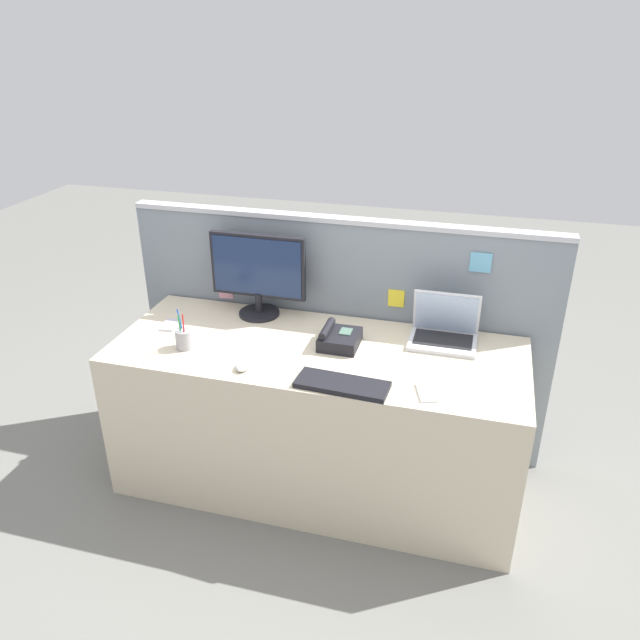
{
  "coord_description": "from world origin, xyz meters",
  "views": [
    {
      "loc": [
        0.66,
        -2.37,
        2.09
      ],
      "look_at": [
        0.0,
        0.05,
        0.87
      ],
      "focal_mm": 34.84,
      "sensor_mm": 36.0,
      "label": 1
    }
  ],
  "objects_px": {
    "desktop_monitor": "(258,272)",
    "pen_cup": "(184,338)",
    "laptop": "(444,330)",
    "computer_mouse_right_hand": "(243,365)",
    "desk_phone": "(339,338)",
    "keyboard_main": "(342,385)",
    "cell_phone_white_slab": "(427,393)",
    "cell_phone_silver_slab": "(170,325)"
  },
  "relations": [
    {
      "from": "desk_phone",
      "to": "keyboard_main",
      "type": "height_order",
      "value": "desk_phone"
    },
    {
      "from": "keyboard_main",
      "to": "desk_phone",
      "type": "bearing_deg",
      "value": 109.54
    },
    {
      "from": "pen_cup",
      "to": "desk_phone",
      "type": "bearing_deg",
      "value": 17.37
    },
    {
      "from": "keyboard_main",
      "to": "cell_phone_silver_slab",
      "type": "height_order",
      "value": "keyboard_main"
    },
    {
      "from": "keyboard_main",
      "to": "cell_phone_white_slab",
      "type": "bearing_deg",
      "value": 10.25
    },
    {
      "from": "computer_mouse_right_hand",
      "to": "cell_phone_silver_slab",
      "type": "relative_size",
      "value": 0.79
    },
    {
      "from": "desktop_monitor",
      "to": "keyboard_main",
      "type": "xyz_separation_m",
      "value": [
        0.56,
        -0.56,
        -0.22
      ]
    },
    {
      "from": "desktop_monitor",
      "to": "computer_mouse_right_hand",
      "type": "bearing_deg",
      "value": -77.0
    },
    {
      "from": "desk_phone",
      "to": "cell_phone_white_slab",
      "type": "xyz_separation_m",
      "value": [
        0.44,
        -0.3,
        -0.03
      ]
    },
    {
      "from": "desktop_monitor",
      "to": "pen_cup",
      "type": "relative_size",
      "value": 2.6
    },
    {
      "from": "laptop",
      "to": "cell_phone_white_slab",
      "type": "xyz_separation_m",
      "value": [
        -0.02,
        -0.47,
        -0.05
      ]
    },
    {
      "from": "keyboard_main",
      "to": "pen_cup",
      "type": "bearing_deg",
      "value": 173.34
    },
    {
      "from": "desk_phone",
      "to": "computer_mouse_right_hand",
      "type": "distance_m",
      "value": 0.46
    },
    {
      "from": "laptop",
      "to": "computer_mouse_right_hand",
      "type": "distance_m",
      "value": 0.93
    },
    {
      "from": "keyboard_main",
      "to": "cell_phone_white_slab",
      "type": "xyz_separation_m",
      "value": [
        0.34,
        0.04,
        -0.01
      ]
    },
    {
      "from": "laptop",
      "to": "pen_cup",
      "type": "bearing_deg",
      "value": -161.4
    },
    {
      "from": "desk_phone",
      "to": "pen_cup",
      "type": "relative_size",
      "value": 1.06
    },
    {
      "from": "laptop",
      "to": "cell_phone_silver_slab",
      "type": "relative_size",
      "value": 2.4
    },
    {
      "from": "cell_phone_silver_slab",
      "to": "cell_phone_white_slab",
      "type": "xyz_separation_m",
      "value": [
        1.27,
        -0.28,
        0.0
      ]
    },
    {
      "from": "computer_mouse_right_hand",
      "to": "cell_phone_white_slab",
      "type": "xyz_separation_m",
      "value": [
        0.78,
        0.01,
        -0.01
      ]
    },
    {
      "from": "desk_phone",
      "to": "pen_cup",
      "type": "distance_m",
      "value": 0.7
    },
    {
      "from": "keyboard_main",
      "to": "cell_phone_white_slab",
      "type": "relative_size",
      "value": 2.8
    },
    {
      "from": "keyboard_main",
      "to": "computer_mouse_right_hand",
      "type": "bearing_deg",
      "value": 179.25
    },
    {
      "from": "pen_cup",
      "to": "cell_phone_silver_slab",
      "type": "bearing_deg",
      "value": 133.18
    },
    {
      "from": "desk_phone",
      "to": "cell_phone_silver_slab",
      "type": "xyz_separation_m",
      "value": [
        -0.84,
        -0.02,
        -0.03
      ]
    },
    {
      "from": "desktop_monitor",
      "to": "cell_phone_silver_slab",
      "type": "relative_size",
      "value": 3.8
    },
    {
      "from": "desktop_monitor",
      "to": "pen_cup",
      "type": "height_order",
      "value": "desktop_monitor"
    },
    {
      "from": "pen_cup",
      "to": "cell_phone_white_slab",
      "type": "bearing_deg",
      "value": -4.91
    },
    {
      "from": "computer_mouse_right_hand",
      "to": "desktop_monitor",
      "type": "bearing_deg",
      "value": 100.98
    },
    {
      "from": "keyboard_main",
      "to": "desktop_monitor",
      "type": "bearing_deg",
      "value": 138.4
    },
    {
      "from": "cell_phone_silver_slab",
      "to": "cell_phone_white_slab",
      "type": "relative_size",
      "value": 0.94
    },
    {
      "from": "laptop",
      "to": "desk_phone",
      "type": "relative_size",
      "value": 1.55
    },
    {
      "from": "keyboard_main",
      "to": "cell_phone_silver_slab",
      "type": "distance_m",
      "value": 0.99
    },
    {
      "from": "laptop",
      "to": "pen_cup",
      "type": "distance_m",
      "value": 1.18
    },
    {
      "from": "desk_phone",
      "to": "cell_phone_silver_slab",
      "type": "distance_m",
      "value": 0.84
    },
    {
      "from": "desktop_monitor",
      "to": "keyboard_main",
      "type": "distance_m",
      "value": 0.82
    },
    {
      "from": "laptop",
      "to": "keyboard_main",
      "type": "height_order",
      "value": "laptop"
    },
    {
      "from": "desktop_monitor",
      "to": "laptop",
      "type": "xyz_separation_m",
      "value": [
        0.92,
        -0.05,
        -0.17
      ]
    },
    {
      "from": "desk_phone",
      "to": "pen_cup",
      "type": "xyz_separation_m",
      "value": [
        -0.66,
        -0.21,
        0.01
      ]
    },
    {
      "from": "computer_mouse_right_hand",
      "to": "pen_cup",
      "type": "height_order",
      "value": "pen_cup"
    },
    {
      "from": "computer_mouse_right_hand",
      "to": "cell_phone_white_slab",
      "type": "distance_m",
      "value": 0.78
    },
    {
      "from": "laptop",
      "to": "cell_phone_white_slab",
      "type": "height_order",
      "value": "laptop"
    }
  ]
}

